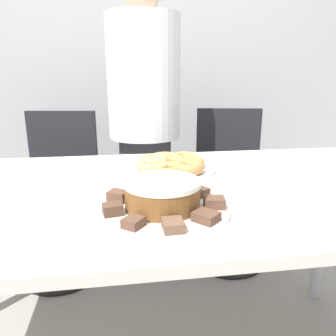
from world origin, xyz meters
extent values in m
cube|color=#A8AAAD|center=(0.00, 1.54, 1.30)|extent=(8.00, 0.05, 2.60)
cube|color=silver|center=(0.00, 0.00, 0.76)|extent=(1.86, 0.89, 0.03)
cylinder|color=silver|center=(0.87, 0.38, 0.37)|extent=(0.06, 0.06, 0.75)
cylinder|color=#383842|center=(0.04, 0.82, 0.39)|extent=(0.29, 0.29, 0.78)
cylinder|color=white|center=(0.04, 0.82, 1.09)|extent=(0.38, 0.38, 0.62)
cylinder|color=black|center=(-0.46, 0.79, 0.01)|extent=(0.44, 0.44, 0.01)
cylinder|color=#262626|center=(-0.46, 0.79, 0.24)|extent=(0.06, 0.06, 0.44)
cube|color=black|center=(-0.46, 0.79, 0.48)|extent=(0.50, 0.50, 0.04)
cube|color=black|center=(-0.43, 0.99, 0.71)|extent=(0.40, 0.09, 0.42)
cylinder|color=black|center=(0.53, 0.79, 0.01)|extent=(0.44, 0.44, 0.01)
cylinder|color=#262626|center=(0.53, 0.79, 0.24)|extent=(0.06, 0.06, 0.44)
cube|color=black|center=(0.53, 0.79, 0.48)|extent=(0.51, 0.51, 0.04)
cube|color=black|center=(0.57, 0.99, 0.71)|extent=(0.39, 0.10, 0.42)
cylinder|color=white|center=(0.00, -0.19, 0.78)|extent=(0.34, 0.34, 0.01)
cylinder|color=white|center=(0.08, 0.18, 0.78)|extent=(0.32, 0.32, 0.01)
cylinder|color=brown|center=(0.00, -0.19, 0.82)|extent=(0.19, 0.19, 0.06)
cylinder|color=white|center=(0.00, -0.19, 0.85)|extent=(0.19, 0.19, 0.01)
cube|color=brown|center=(-0.05, -0.08, 0.80)|extent=(0.06, 0.06, 0.03)
cube|color=brown|center=(-0.11, -0.13, 0.80)|extent=(0.06, 0.06, 0.03)
cube|color=#513828|center=(-0.12, -0.22, 0.80)|extent=(0.05, 0.05, 0.03)
cube|color=brown|center=(-0.08, -0.30, 0.80)|extent=(0.06, 0.06, 0.02)
cube|color=brown|center=(0.01, -0.32, 0.80)|extent=(0.05, 0.05, 0.02)
cube|color=brown|center=(0.09, -0.29, 0.80)|extent=(0.07, 0.07, 0.02)
cube|color=brown|center=(0.13, -0.21, 0.80)|extent=(0.06, 0.05, 0.03)
cube|color=#513828|center=(0.11, -0.13, 0.80)|extent=(0.06, 0.06, 0.02)
cube|color=brown|center=(0.04, -0.07, 0.80)|extent=(0.06, 0.07, 0.02)
torus|color=#D18E4C|center=(0.08, 0.18, 0.80)|extent=(0.11, 0.11, 0.03)
torus|color=#C68447|center=(0.05, 0.10, 0.80)|extent=(0.12, 0.12, 0.03)
torus|color=#C68447|center=(0.13, 0.09, 0.81)|extent=(0.11, 0.11, 0.04)
torus|color=#D18E4C|center=(0.15, 0.17, 0.80)|extent=(0.11, 0.11, 0.04)
torus|color=#D18E4C|center=(0.14, 0.23, 0.80)|extent=(0.11, 0.11, 0.04)
torus|color=#D18E4C|center=(0.07, 0.26, 0.80)|extent=(0.11, 0.11, 0.03)
torus|color=#E5AD66|center=(0.02, 0.21, 0.81)|extent=(0.11, 0.11, 0.04)
torus|color=#E5AD66|center=(0.01, 0.15, 0.80)|extent=(0.12, 0.12, 0.03)
cube|color=white|center=(0.66, 0.09, 0.78)|extent=(0.12, 0.10, 0.01)
camera|label=1|loc=(-0.10, -0.96, 1.11)|focal=35.00mm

